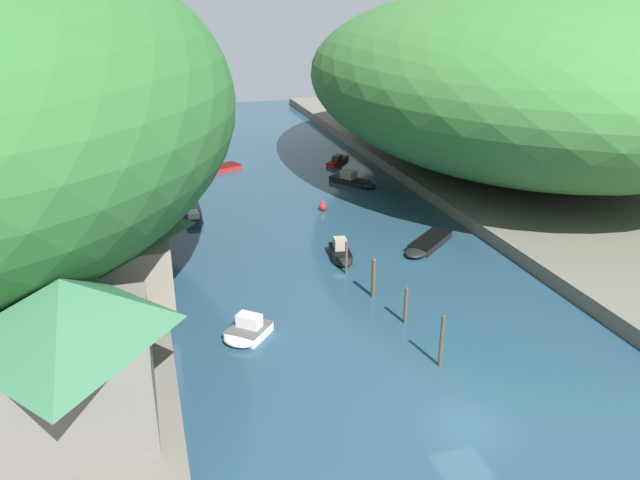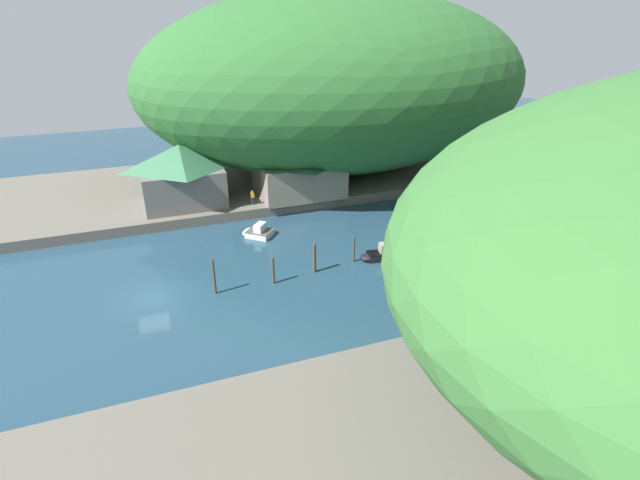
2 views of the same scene
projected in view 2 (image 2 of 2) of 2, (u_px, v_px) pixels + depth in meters
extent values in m
plane|color=#234256|center=(461.00, 242.00, 50.27)|extent=(130.00, 130.00, 0.00)
cube|color=#666056|center=(361.00, 169.00, 70.42)|extent=(22.00, 120.00, 1.13)
ellipsoid|color=#2D662D|center=(337.00, 81.00, 65.12)|extent=(37.06, 51.88, 22.73)
cube|color=slate|center=(183.00, 186.00, 55.99)|extent=(6.94, 8.74, 4.19)
pyramid|color=#38704C|center=(180.00, 156.00, 54.51)|extent=(7.49, 9.44, 2.63)
cube|color=gray|center=(299.00, 177.00, 59.16)|extent=(7.70, 9.58, 3.98)
pyramid|color=#38704C|center=(298.00, 156.00, 58.07)|extent=(8.32, 10.34, 1.06)
cube|color=black|center=(432.00, 297.00, 40.40)|extent=(5.01, 4.66, 0.59)
ellipsoid|color=black|center=(403.00, 290.00, 41.51)|extent=(3.03, 2.94, 0.59)
cube|color=black|center=(432.00, 294.00, 40.27)|extent=(5.11, 4.75, 0.03)
cube|color=black|center=(597.00, 257.00, 46.80)|extent=(3.78, 4.62, 0.55)
ellipsoid|color=black|center=(592.00, 266.00, 45.18)|extent=(2.49, 2.70, 0.55)
cube|color=black|center=(598.00, 254.00, 46.67)|extent=(3.86, 4.71, 0.03)
cube|color=#9E937F|center=(599.00, 250.00, 46.59)|extent=(1.79, 1.92, 0.88)
cube|color=navy|center=(433.00, 204.00, 59.34)|extent=(1.49, 4.12, 0.39)
ellipsoid|color=navy|center=(447.00, 202.00, 60.00)|extent=(1.40, 2.07, 0.39)
cube|color=black|center=(433.00, 202.00, 59.25)|extent=(1.52, 4.20, 0.03)
cube|color=silver|center=(432.00, 200.00, 59.10)|extent=(1.03, 1.45, 0.53)
cube|color=red|center=(568.00, 199.00, 60.65)|extent=(5.62, 4.07, 0.47)
ellipsoid|color=red|center=(547.00, 194.00, 62.32)|extent=(3.20, 2.92, 0.47)
cube|color=#450A0A|center=(568.00, 197.00, 60.54)|extent=(5.73, 4.15, 0.03)
cube|color=silver|center=(260.00, 233.00, 51.51)|extent=(3.14, 3.18, 0.60)
ellipsoid|color=silver|center=(249.00, 232.00, 51.89)|extent=(2.28, 2.20, 0.60)
cube|color=#504E4A|center=(259.00, 231.00, 51.37)|extent=(3.21, 3.24, 0.03)
cube|color=silver|center=(260.00, 227.00, 51.18)|extent=(1.65, 1.59, 0.81)
cube|color=black|center=(384.00, 256.00, 46.95)|extent=(1.76, 3.23, 0.68)
ellipsoid|color=black|center=(368.00, 257.00, 46.64)|extent=(1.49, 1.70, 0.68)
cube|color=black|center=(384.00, 252.00, 46.80)|extent=(1.79, 3.29, 0.03)
cube|color=#9E937F|center=(385.00, 248.00, 46.63)|extent=(1.09, 1.19, 0.90)
cylinder|color=#4C3D2D|center=(214.00, 277.00, 40.87)|extent=(0.21, 0.21, 3.06)
sphere|color=#4C3D2D|center=(212.00, 260.00, 40.19)|extent=(0.19, 0.19, 0.19)
cylinder|color=#4C3D2D|center=(273.00, 271.00, 42.53)|extent=(0.24, 0.24, 2.35)
sphere|color=#4C3D2D|center=(273.00, 258.00, 42.00)|extent=(0.22, 0.22, 0.22)
cylinder|color=#4C3D2D|center=(314.00, 259.00, 44.26)|extent=(0.30, 0.30, 2.65)
sphere|color=#4C3D2D|center=(314.00, 245.00, 43.66)|extent=(0.27, 0.27, 0.27)
cylinder|color=#4C3D2D|center=(354.00, 250.00, 46.06)|extent=(0.21, 0.21, 2.47)
sphere|color=#4C3D2D|center=(354.00, 237.00, 45.51)|extent=(0.19, 0.19, 0.19)
sphere|color=red|center=(494.00, 246.00, 48.83)|extent=(0.71, 0.71, 0.71)
cone|color=red|center=(495.00, 241.00, 48.60)|extent=(0.36, 0.36, 0.36)
cylinder|color=#282D3D|center=(252.00, 201.00, 56.35)|extent=(0.13, 0.13, 0.85)
cylinder|color=#282D3D|center=(254.00, 201.00, 56.40)|extent=(0.13, 0.13, 0.85)
cube|color=gold|center=(252.00, 195.00, 56.06)|extent=(0.24, 0.39, 0.62)
sphere|color=#9E7051|center=(252.00, 191.00, 55.87)|extent=(0.22, 0.22, 0.22)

